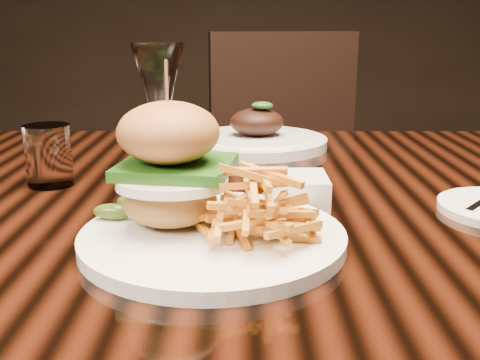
{
  "coord_description": "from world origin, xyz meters",
  "views": [
    {
      "loc": [
        -0.01,
        -0.75,
        0.98
      ],
      "look_at": [
        -0.01,
        -0.15,
        0.81
      ],
      "focal_mm": 42.0,
      "sensor_mm": 36.0,
      "label": 1
    }
  ],
  "objects_px": {
    "dining_table": "(249,242)",
    "chair_far": "(292,173)",
    "far_dish": "(257,138)",
    "wine_glass": "(159,83)",
    "burger_plate": "(209,198)"
  },
  "relations": [
    {
      "from": "wine_glass",
      "to": "far_dish",
      "type": "bearing_deg",
      "value": 61.78
    },
    {
      "from": "dining_table",
      "to": "burger_plate",
      "type": "distance_m",
      "value": 0.23
    },
    {
      "from": "burger_plate",
      "to": "chair_far",
      "type": "distance_m",
      "value": 1.13
    },
    {
      "from": "dining_table",
      "to": "chair_far",
      "type": "distance_m",
      "value": 0.91
    },
    {
      "from": "dining_table",
      "to": "chair_far",
      "type": "height_order",
      "value": "chair_far"
    },
    {
      "from": "far_dish",
      "to": "chair_far",
      "type": "height_order",
      "value": "chair_far"
    },
    {
      "from": "wine_glass",
      "to": "burger_plate",
      "type": "bearing_deg",
      "value": -69.88
    },
    {
      "from": "burger_plate",
      "to": "far_dish",
      "type": "xyz_separation_m",
      "value": [
        0.06,
        0.48,
        -0.03
      ]
    },
    {
      "from": "wine_glass",
      "to": "chair_far",
      "type": "relative_size",
      "value": 0.21
    },
    {
      "from": "dining_table",
      "to": "chair_far",
      "type": "relative_size",
      "value": 1.68
    },
    {
      "from": "chair_far",
      "to": "burger_plate",
      "type": "bearing_deg",
      "value": -110.72
    },
    {
      "from": "far_dish",
      "to": "dining_table",
      "type": "bearing_deg",
      "value": -93.53
    },
    {
      "from": "dining_table",
      "to": "far_dish",
      "type": "height_order",
      "value": "far_dish"
    },
    {
      "from": "dining_table",
      "to": "burger_plate",
      "type": "height_order",
      "value": "burger_plate"
    },
    {
      "from": "far_dish",
      "to": "burger_plate",
      "type": "bearing_deg",
      "value": -97.41
    }
  ]
}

